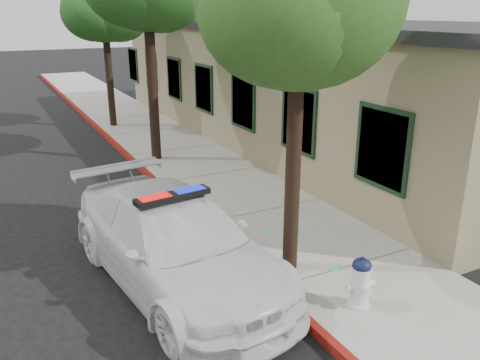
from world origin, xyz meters
name	(u,v)px	position (x,y,z in m)	size (l,w,h in m)	color
ground	(270,296)	(0.00, 0.00, 0.00)	(120.00, 120.00, 0.00)	black
sidewalk	(263,213)	(1.60, 3.00, 0.07)	(3.20, 60.00, 0.15)	gray
red_curb	(203,226)	(0.06, 3.00, 0.08)	(0.14, 60.00, 0.16)	maroon
clapboard_building	(302,81)	(6.69, 9.00, 2.13)	(7.30, 20.89, 4.24)	#897D5A
police_car	(175,242)	(-1.25, 1.16, 0.79)	(2.86, 5.68, 1.70)	silver
fire_hydrant	(361,282)	(0.98, -1.08, 0.58)	(0.49, 0.42, 0.85)	silver
street_tree_near	(300,9)	(0.71, 0.49, 4.60)	(3.46, 3.26, 5.97)	black
street_tree_far	(105,10)	(0.73, 13.59, 4.57)	(3.38, 3.11, 5.88)	black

